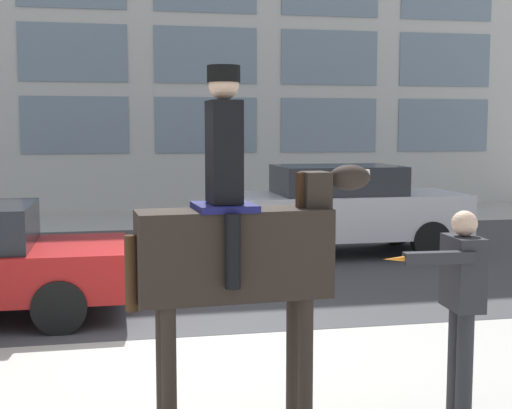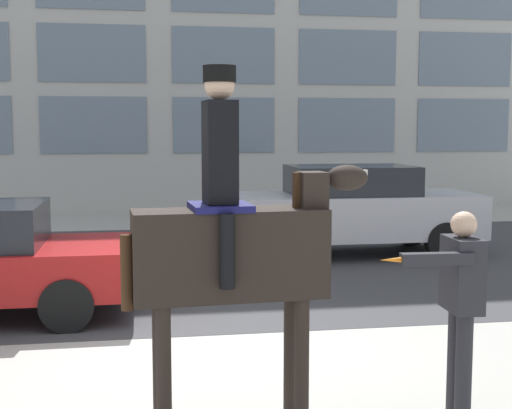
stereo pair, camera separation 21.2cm
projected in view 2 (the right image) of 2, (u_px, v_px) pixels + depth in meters
name	position (u px, v px, depth m)	size (l,w,h in m)	color
ground_plane	(200.00, 350.00, 7.38)	(80.00, 80.00, 0.00)	#9E9B93
road_surface	(176.00, 264.00, 12.04)	(24.40, 8.50, 0.01)	#38383A
mounted_horse_lead	(234.00, 245.00, 5.26)	(1.87, 0.65, 2.74)	black
pedestrian_bystander	(460.00, 299.00, 5.50)	(0.84, 0.43, 1.66)	#232328
street_car_far_lane	(355.00, 209.00, 12.83)	(4.35, 1.81, 1.62)	#B7B7BC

